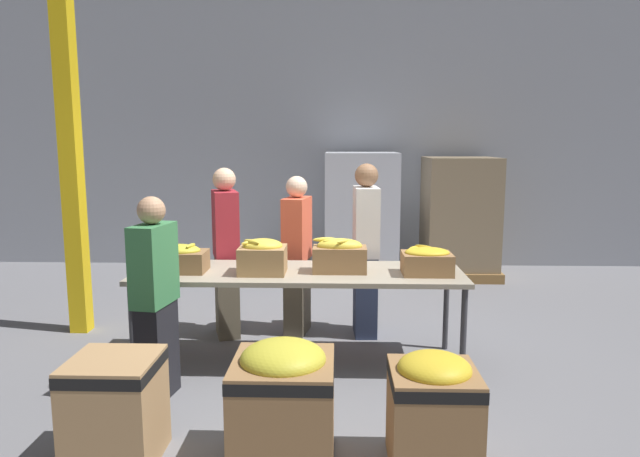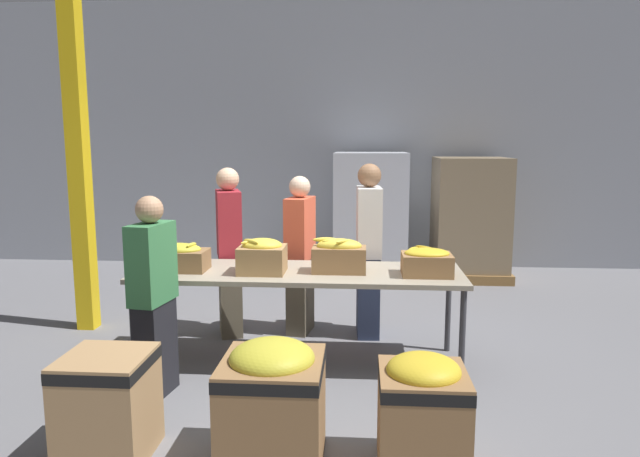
# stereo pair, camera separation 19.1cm
# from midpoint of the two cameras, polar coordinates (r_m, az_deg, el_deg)

# --- Properties ---
(ground_plane) EXTENTS (30.00, 30.00, 0.00)m
(ground_plane) POSITION_cam_midpoint_polar(r_m,az_deg,el_deg) (5.11, -3.14, -13.20)
(ground_plane) COLOR slate
(wall_back) EXTENTS (16.00, 0.08, 4.00)m
(wall_back) POSITION_cam_midpoint_polar(r_m,az_deg,el_deg) (8.78, -0.93, 9.34)
(wall_back) COLOR #9399A3
(wall_back) RESTS_ON ground_plane
(sorting_table) EXTENTS (2.77, 0.86, 0.82)m
(sorting_table) POSITION_cam_midpoint_polar(r_m,az_deg,el_deg) (4.88, -3.22, -4.83)
(sorting_table) COLOR #9E937F
(sorting_table) RESTS_ON ground_plane
(banana_box_0) EXTENTS (0.49, 0.30, 0.25)m
(banana_box_0) POSITION_cam_midpoint_polar(r_m,az_deg,el_deg) (4.98, -15.17, -2.86)
(banana_box_0) COLOR olive
(banana_box_0) RESTS_ON sorting_table
(banana_box_1) EXTENTS (0.38, 0.33, 0.30)m
(banana_box_1) POSITION_cam_midpoint_polar(r_m,az_deg,el_deg) (4.77, -6.91, -2.75)
(banana_box_1) COLOR #A37A4C
(banana_box_1) RESTS_ON sorting_table
(banana_box_2) EXTENTS (0.46, 0.26, 0.29)m
(banana_box_2) POSITION_cam_midpoint_polar(r_m,az_deg,el_deg) (4.79, 0.82, -2.70)
(banana_box_2) COLOR olive
(banana_box_2) RESTS_ON sorting_table
(banana_box_3) EXTENTS (0.41, 0.35, 0.23)m
(banana_box_3) POSITION_cam_midpoint_polar(r_m,az_deg,el_deg) (4.78, 9.51, -3.17)
(banana_box_3) COLOR olive
(banana_box_3) RESTS_ON sorting_table
(volunteer_0) EXTENTS (0.27, 0.43, 1.52)m
(volunteer_0) POSITION_cam_midpoint_polar(r_m,az_deg,el_deg) (4.43, -17.35, -6.79)
(volunteer_0) COLOR black
(volunteer_0) RESTS_ON ground_plane
(volunteer_1) EXTENTS (0.34, 0.49, 1.66)m
(volunteer_1) POSITION_cam_midpoint_polar(r_m,az_deg,el_deg) (5.65, -10.34, -2.47)
(volunteer_1) COLOR #6B604C
(volunteer_1) RESTS_ON ground_plane
(volunteer_2) EXTENTS (0.25, 0.47, 1.70)m
(volunteer_2) POSITION_cam_midpoint_polar(r_m,az_deg,el_deg) (5.59, 3.61, -2.26)
(volunteer_2) COLOR #2D3856
(volunteer_2) RESTS_ON ground_plane
(volunteer_3) EXTENTS (0.28, 0.45, 1.57)m
(volunteer_3) POSITION_cam_midpoint_polar(r_m,az_deg,el_deg) (5.66, -3.28, -2.76)
(volunteer_3) COLOR #6B604C
(volunteer_3) RESTS_ON ground_plane
(donation_bin_0) EXTENTS (0.51, 0.51, 0.65)m
(donation_bin_0) POSITION_cam_midpoint_polar(r_m,az_deg,el_deg) (3.79, -21.22, -16.21)
(donation_bin_0) COLOR tan
(donation_bin_0) RESTS_ON ground_plane
(donation_bin_1) EXTENTS (0.59, 0.59, 0.76)m
(donation_bin_1) POSITION_cam_midpoint_polar(r_m,az_deg,el_deg) (3.51, -5.30, -16.71)
(donation_bin_1) COLOR olive
(donation_bin_1) RESTS_ON ground_plane
(donation_bin_2) EXTENTS (0.51, 0.51, 0.70)m
(donation_bin_2) POSITION_cam_midpoint_polar(r_m,az_deg,el_deg) (3.53, 9.66, -17.22)
(donation_bin_2) COLOR olive
(donation_bin_2) RESTS_ON ground_plane
(support_pillar) EXTENTS (0.17, 0.17, 4.00)m
(support_pillar) POSITION_cam_midpoint_polar(r_m,az_deg,el_deg) (6.12, -24.62, 8.82)
(support_pillar) COLOR yellow
(support_pillar) RESTS_ON ground_plane
(pallet_stack_0) EXTENTS (1.06, 1.06, 1.68)m
(pallet_stack_0) POSITION_cam_midpoint_polar(r_m,az_deg,el_deg) (8.28, 13.10, 1.04)
(pallet_stack_0) COLOR olive
(pallet_stack_0) RESTS_ON ground_plane
(pallet_stack_1) EXTENTS (1.09, 1.09, 1.75)m
(pallet_stack_1) POSITION_cam_midpoint_polar(r_m,az_deg,el_deg) (8.09, 3.44, 1.31)
(pallet_stack_1) COLOR olive
(pallet_stack_1) RESTS_ON ground_plane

